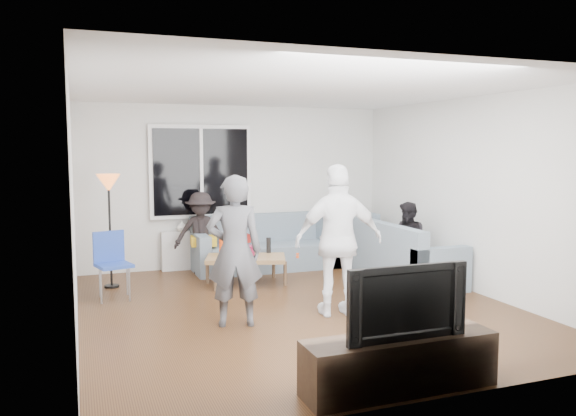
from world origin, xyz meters
name	(u,v)px	position (x,y,z in m)	size (l,w,h in m)	color
floor	(297,309)	(0.00, 0.00, -0.02)	(5.00, 5.50, 0.04)	#56351C
ceiling	(298,88)	(0.00, 0.00, 2.62)	(5.00, 5.50, 0.04)	white
wall_back	(236,186)	(0.00, 2.77, 1.30)	(5.00, 0.04, 2.60)	silver
wall_front	(434,233)	(0.00, -2.77, 1.30)	(5.00, 0.04, 2.60)	silver
wall_left	(71,208)	(-2.52, 0.00, 1.30)	(0.04, 5.50, 2.60)	silver
wall_right	(473,195)	(2.52, 0.00, 1.30)	(0.04, 5.50, 2.60)	silver
window_frame	(201,172)	(-0.60, 2.69, 1.55)	(1.62, 0.06, 1.47)	white
window_glass	(201,172)	(-0.60, 2.65, 1.55)	(1.50, 0.02, 1.35)	black
window_mullion	(202,172)	(-0.60, 2.64, 1.55)	(0.05, 0.03, 1.35)	white
radiator	(203,249)	(-0.60, 2.65, 0.31)	(1.30, 0.12, 0.62)	silver
potted_plant	(235,219)	(-0.06, 2.62, 0.78)	(0.17, 0.14, 0.32)	#2E6428
vase	(182,226)	(-0.93, 2.62, 0.70)	(0.16, 0.16, 0.17)	white
sofa_back_section	(266,242)	(0.34, 2.27, 0.42)	(2.30, 0.85, 0.85)	slate
sofa_right_section	(404,251)	(2.02, 0.87, 0.42)	(0.85, 2.00, 0.85)	slate
sofa_corner	(345,238)	(1.74, 2.27, 0.42)	(0.85, 0.85, 0.85)	slate
cushion_yellow	(204,241)	(-0.67, 2.25, 0.51)	(0.38, 0.32, 0.14)	gold
cushion_red	(237,238)	(-0.12, 2.33, 0.51)	(0.36, 0.30, 0.13)	maroon
coffee_table	(246,270)	(-0.25, 1.37, 0.20)	(1.10, 0.60, 0.40)	#977349
pitcher	(249,251)	(-0.23, 1.29, 0.49)	(0.17, 0.17, 0.17)	maroon
side_chair	(114,266)	(-2.05, 1.16, 0.43)	(0.40, 0.40, 0.86)	#2847AD
floor_lamp	(110,232)	(-2.05, 1.84, 0.78)	(0.32, 0.32, 1.56)	orange
player_left	(235,251)	(-0.89, -0.42, 0.82)	(0.60, 0.39, 1.64)	#49494E
player_right	(339,240)	(0.34, -0.44, 0.87)	(1.02, 0.43, 1.74)	white
spectator_right	(408,242)	(2.02, 0.76, 0.57)	(0.56, 0.43, 1.15)	black
spectator_back	(201,233)	(-0.70, 2.30, 0.63)	(0.81, 0.47, 1.25)	black
tv_console	(400,363)	(-0.10, -2.50, 0.22)	(1.60, 0.40, 0.44)	#322519
television	(401,300)	(-0.10, -2.50, 0.74)	(1.03, 0.13, 0.59)	black
bottle_e	(269,245)	(0.14, 1.52, 0.51)	(0.07, 0.07, 0.22)	black
bottle_a	(222,247)	(-0.56, 1.51, 0.53)	(0.07, 0.07, 0.25)	#E5410D
bottle_c	(243,247)	(-0.24, 1.56, 0.50)	(0.07, 0.07, 0.21)	black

